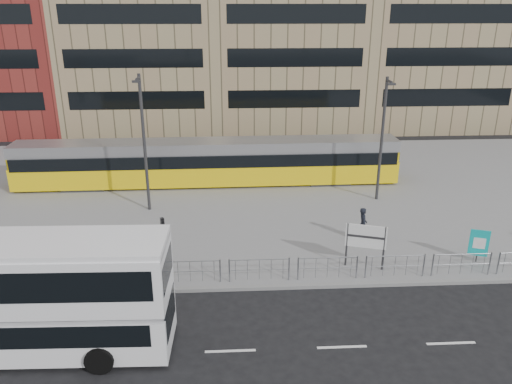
{
  "coord_description": "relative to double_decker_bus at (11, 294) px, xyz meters",
  "views": [
    {
      "loc": [
        -1.88,
        -18.58,
        11.5
      ],
      "look_at": [
        -0.54,
        6.0,
        2.25
      ],
      "focal_mm": 35.0,
      "sensor_mm": 36.0,
      "label": 1
    }
  ],
  "objects": [
    {
      "name": "ground",
      "position": [
        9.41,
        3.54,
        -2.32
      ],
      "size": [
        120.0,
        120.0,
        0.0
      ],
      "primitive_type": "plane",
      "color": "black",
      "rests_on": "ground"
    },
    {
      "name": "plaza",
      "position": [
        9.41,
        15.54,
        -2.24
      ],
      "size": [
        64.0,
        24.0,
        0.15
      ],
      "primitive_type": "cube",
      "color": "gray",
      "rests_on": "ground"
    },
    {
      "name": "kerb",
      "position": [
        9.41,
        3.59,
        -2.24
      ],
      "size": [
        64.0,
        0.25,
        0.17
      ],
      "primitive_type": "cube",
      "color": "gray",
      "rests_on": "ground"
    },
    {
      "name": "pedestrian_barrier",
      "position": [
        11.41,
        4.04,
        -1.33
      ],
      "size": [
        32.07,
        0.07,
        1.1
      ],
      "color": "#919499",
      "rests_on": "plaza"
    },
    {
      "name": "road_markings",
      "position": [
        10.41,
        -0.46,
        -2.31
      ],
      "size": [
        62.0,
        0.12,
        0.01
      ],
      "primitive_type": "cube",
      "color": "white",
      "rests_on": "ground"
    },
    {
      "name": "double_decker_bus",
      "position": [
        0.0,
        0.0,
        0.0
      ],
      "size": [
        10.77,
        2.96,
        4.28
      ],
      "rotation": [
        0.0,
        0.0,
        -0.02
      ],
      "color": "white",
      "rests_on": "ground"
    },
    {
      "name": "tram",
      "position": [
        6.06,
        16.95,
        -0.67
      ],
      "size": [
        25.36,
        2.77,
        2.98
      ],
      "rotation": [
        0.0,
        0.0,
        0.01
      ],
      "color": "yellow",
      "rests_on": "plaza"
    },
    {
      "name": "station_sign",
      "position": [
        13.59,
        4.98,
        -0.7
      ],
      "size": [
        1.77,
        0.63,
        2.11
      ],
      "rotation": [
        0.0,
        0.0,
        -0.31
      ],
      "color": "#2D2D30",
      "rests_on": "plaza"
    },
    {
      "name": "ad_panel",
      "position": [
        19.03,
        5.23,
        -1.21
      ],
      "size": [
        0.84,
        0.35,
        1.63
      ],
      "rotation": [
        0.0,
        0.0,
        -0.34
      ],
      "color": "#2D2D30",
      "rests_on": "plaza"
    },
    {
      "name": "pedestrian",
      "position": [
        14.22,
        7.8,
        -1.28
      ],
      "size": [
        0.49,
        0.69,
        1.78
      ],
      "primitive_type": "imported",
      "rotation": [
        0.0,
        0.0,
        1.47
      ],
      "color": "black",
      "rests_on": "plaza"
    },
    {
      "name": "traffic_light_west",
      "position": [
        4.67,
        4.04,
        -0.19
      ],
      "size": [
        0.23,
        0.25,
        3.1
      ],
      "rotation": [
        0.0,
        0.0,
        0.41
      ],
      "color": "#2D2D30",
      "rests_on": "plaza"
    },
    {
      "name": "lamp_post_west",
      "position": [
        2.71,
        12.51,
        2.15
      ],
      "size": [
        0.45,
        1.04,
        7.9
      ],
      "color": "#2D2D30",
      "rests_on": "plaza"
    },
    {
      "name": "lamp_post_east",
      "position": [
        16.61,
        13.44,
        1.96
      ],
      "size": [
        0.45,
        1.04,
        7.51
      ],
      "color": "#2D2D30",
      "rests_on": "plaza"
    }
  ]
}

